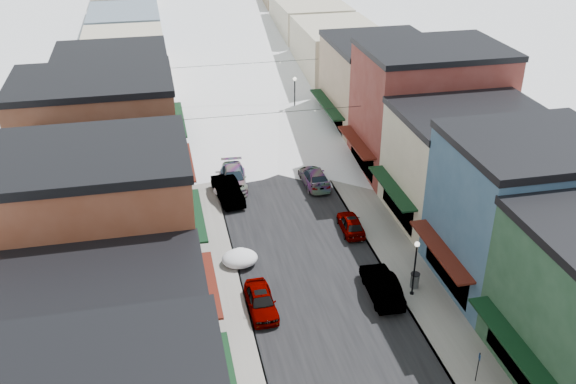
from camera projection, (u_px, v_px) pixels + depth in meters
name	position (u px, v px, depth m)	size (l,w,h in m)	color
road	(239.00, 103.00, 75.30)	(10.00, 160.00, 0.01)	black
sidewalk_left	(182.00, 107.00, 74.03)	(3.20, 160.00, 0.15)	gray
sidewalk_right	(293.00, 98.00, 76.51)	(3.20, 160.00, 0.15)	gray
curb_left	(196.00, 106.00, 74.32)	(0.10, 160.00, 0.15)	slate
curb_right	(281.00, 99.00, 76.22)	(0.10, 160.00, 0.15)	slate
bldg_l_cream	(102.00, 373.00, 29.58)	(11.30, 8.20, 9.50)	beige
bldg_l_brick_near	(94.00, 253.00, 35.69)	(12.30, 8.20, 12.50)	brown
bldg_l_grayblue	(112.00, 207.00, 43.95)	(11.30, 9.20, 9.00)	slate
bldg_l_brick_far	(100.00, 144.00, 51.07)	(13.30, 9.20, 11.00)	brown
bldg_l_tan	(116.00, 106.00, 60.13)	(11.30, 11.20, 10.00)	tan
bldg_r_blue	(524.00, 214.00, 41.63)	(11.30, 9.20, 10.50)	#325372
bldg_r_cream	(467.00, 165.00, 49.85)	(12.30, 9.20, 9.00)	beige
bldg_r_brick_far	(428.00, 110.00, 57.13)	(13.30, 9.20, 11.50)	maroon
bldg_r_tan	(379.00, 86.00, 66.05)	(11.30, 11.20, 9.50)	tan
distant_blocks	(215.00, 24.00, 93.30)	(34.00, 55.00, 8.00)	gray
overhead_cables	(255.00, 86.00, 61.61)	(16.40, 15.04, 0.04)	black
car_silver_sedan	(261.00, 301.00, 40.83)	(1.74, 4.33, 1.48)	#989BA0
car_dark_hatch	(228.00, 190.00, 54.00)	(1.78, 5.10, 1.68)	black
car_silver_wagon	(233.00, 178.00, 56.23)	(2.21, 5.43, 1.58)	gray
car_green_sedan	(382.00, 285.00, 42.18)	(1.74, 4.98, 1.64)	black
car_gray_suv	(351.00, 224.00, 49.47)	(1.60, 3.99, 1.36)	gray
car_black_sedan	(314.00, 177.00, 56.43)	(2.06, 5.07, 1.47)	black
car_lane_silver	(230.00, 124.00, 67.19)	(2.02, 5.02, 1.71)	#989B9F
car_lane_white	(233.00, 69.00, 84.93)	(2.29, 4.97, 1.38)	silver
parking_sign	(478.00, 365.00, 34.92)	(0.07, 0.27, 1.99)	black
trash_can	(415.00, 280.00, 42.89)	(0.63, 0.63, 1.07)	#5C5E61
streetlamp_near	(415.00, 262.00, 41.28)	(0.34, 0.34, 4.05)	black
streetlamp_far	(295.00, 93.00, 68.93)	(0.40, 0.40, 4.77)	black
snow_pile_mid	(240.00, 258.00, 45.57)	(2.57, 2.78, 1.09)	white
snow_pile_far	(227.00, 189.00, 54.97)	(2.33, 2.63, 0.98)	white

